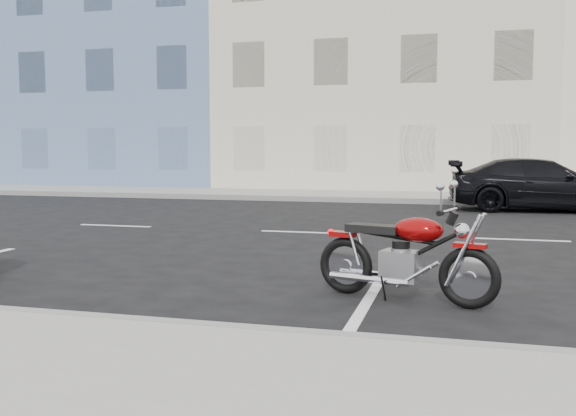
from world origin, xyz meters
name	(u,v)px	position (x,y,z in m)	size (l,w,h in m)	color
ground	(407,236)	(0.00, 0.00, 0.00)	(120.00, 120.00, 0.00)	black
sidewalk_far	(277,194)	(-5.00, 8.70, 0.07)	(80.00, 3.40, 0.15)	gray
curb_far	(261,198)	(-5.00, 7.00, 0.08)	(80.00, 0.12, 0.16)	gray
bldg_blue	(139,45)	(-14.00, 16.30, 6.50)	(12.00, 12.00, 13.00)	slate
bldg_cream	(392,51)	(-2.00, 16.30, 5.75)	(12.00, 12.00, 11.50)	beige
motorcycle	(472,264)	(1.05, -5.31, 0.46)	(1.95, 0.82, 1.00)	black
car_far	(541,185)	(2.95, 5.75, 0.68)	(1.89, 4.65, 1.35)	black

